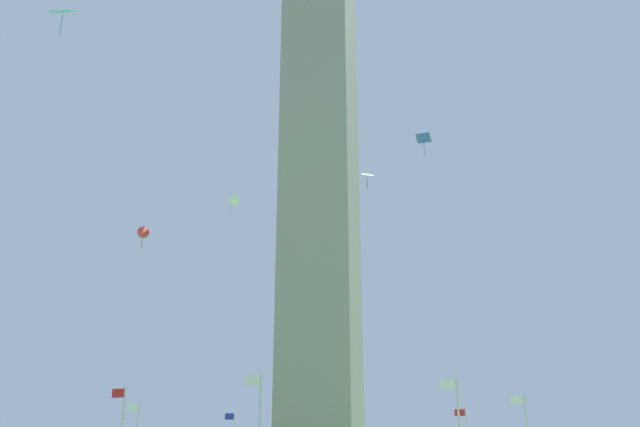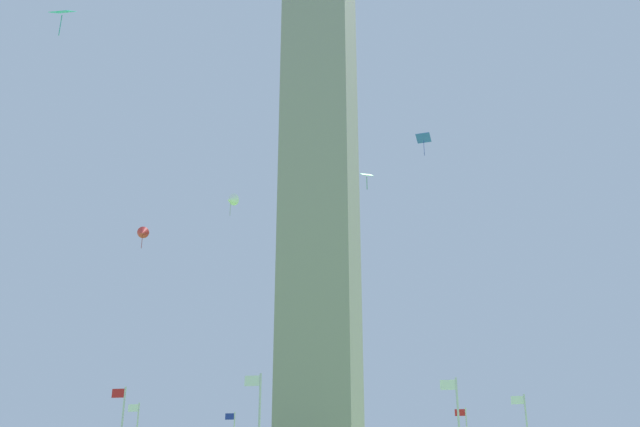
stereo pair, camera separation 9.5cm
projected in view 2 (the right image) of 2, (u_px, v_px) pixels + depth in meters
name	position (u px, v px, depth m)	size (l,w,h in m)	color
obelisk_monument	(320.00, 172.00, 65.68)	(6.56, 6.56, 59.66)	gray
kite_green_diamond	(367.00, 175.00, 48.78)	(1.06, 1.01, 1.38)	green
kite_blue_diamond	(423.00, 139.00, 61.09)	(1.35, 1.31, 1.95)	blue
kite_white_delta	(231.00, 200.00, 46.85)	(1.08, 1.21, 1.72)	white
kite_red_delta	(143.00, 233.00, 55.41)	(1.35, 1.46, 1.95)	red
kite_cyan_diamond	(62.00, 13.00, 36.44)	(1.14, 0.98, 1.80)	#33C6D1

